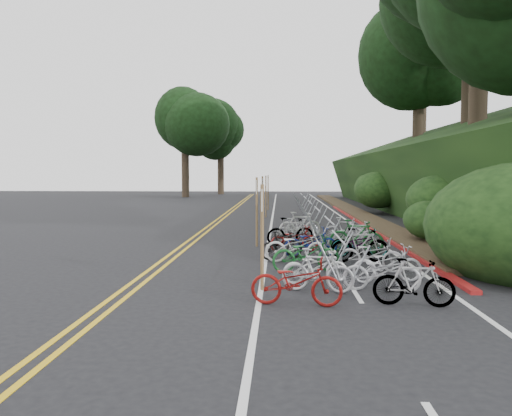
{
  "coord_description": "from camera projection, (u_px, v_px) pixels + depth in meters",
  "views": [
    {
      "loc": [
        1.41,
        -12.87,
        2.65
      ],
      "look_at": [
        0.51,
        6.36,
        1.3
      ],
      "focal_mm": 35.0,
      "sensor_mm": 36.0,
      "label": 1
    }
  ],
  "objects": [
    {
      "name": "ground",
      "position": [
        225.0,
        274.0,
        13.07
      ],
      "size": [
        120.0,
        120.0,
        0.0
      ],
      "primitive_type": "plane",
      "color": "black",
      "rests_on": "ground"
    },
    {
      "name": "road_markings",
      "position": [
        262.0,
        230.0,
        23.1
      ],
      "size": [
        7.47,
        80.0,
        0.01
      ],
      "color": "gold",
      "rests_on": "ground"
    },
    {
      "name": "red_curb",
      "position": [
        366.0,
        226.0,
        24.76
      ],
      "size": [
        0.25,
        28.0,
        0.1
      ],
      "primitive_type": "cube",
      "color": "maroon",
      "rests_on": "ground"
    },
    {
      "name": "embankment",
      "position": [
        464.0,
        174.0,
        31.26
      ],
      "size": [
        14.3,
        48.14,
        9.11
      ],
      "color": "black",
      "rests_on": "ground"
    },
    {
      "name": "tree_cluster",
      "position": [
        403.0,
        31.0,
        33.72
      ],
      "size": [
        33.17,
        54.64,
        19.67
      ],
      "color": "#2D2319",
      "rests_on": "ground"
    },
    {
      "name": "bike_rack_front",
      "position": [
        338.0,
        249.0,
        12.12
      ],
      "size": [
        1.11,
        2.68,
        1.11
      ],
      "color": "gray",
      "rests_on": "ground"
    },
    {
      "name": "bike_racks_rest",
      "position": [
        310.0,
        208.0,
        25.83
      ],
      "size": [
        1.14,
        23.0,
        1.17
      ],
      "color": "gray",
      "rests_on": "ground"
    },
    {
      "name": "signpost_near",
      "position": [
        262.0,
        230.0,
        11.2
      ],
      "size": [
        0.08,
        0.4,
        2.4
      ],
      "color": "brown",
      "rests_on": "ground"
    },
    {
      "name": "signposts_rest",
      "position": [
        264.0,
        196.0,
        26.89
      ],
      "size": [
        0.08,
        18.4,
        2.5
      ],
      "color": "brown",
      "rests_on": "ground"
    },
    {
      "name": "bike_front",
      "position": [
        282.0,
        245.0,
        15.34
      ],
      "size": [
        1.04,
        1.48,
        0.87
      ],
      "primitive_type": "imported",
      "rotation": [
        0.0,
        0.0,
        2.06
      ],
      "color": "black",
      "rests_on": "ground"
    },
    {
      "name": "bike_valet",
      "position": [
        330.0,
        247.0,
        14.71
      ],
      "size": [
        3.2,
        12.36,
        1.1
      ],
      "color": "maroon",
      "rests_on": "ground"
    }
  ]
}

